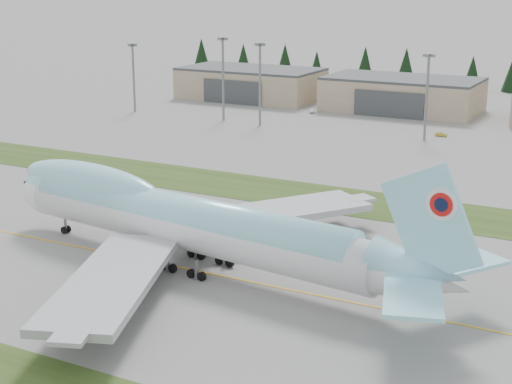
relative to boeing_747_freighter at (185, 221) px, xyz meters
The scene contains 10 objects.
ground 7.21m from the boeing_747_freighter, 66.44° to the right, with size 7000.00×7000.00×0.00m, color slate.
grass_strip_far 44.45m from the boeing_747_freighter, 89.36° to the left, with size 400.00×18.00×0.08m, color #2D4418.
taxiway_line_main 7.21m from the boeing_747_freighter, 66.44° to the right, with size 400.00×0.40×0.02m, color gold.
boeing_747_freighter is the anchor object (origin of this frame).
hangar_left 164.22m from the boeing_747_freighter, 115.04° to the left, with size 48.00×26.60×10.80m.
hangar_center 149.49m from the boeing_747_freighter, 95.57° to the left, with size 48.00×26.60×10.80m.
floodlight_masts 109.67m from the boeing_747_freighter, 98.91° to the left, with size 194.75×8.85×24.56m.
service_vehicle_a 137.66m from the boeing_747_freighter, 106.19° to the left, with size 1.63×4.04×1.38m, color white.
service_vehicle_b 115.02m from the boeing_747_freighter, 86.18° to the left, with size 1.14×3.25×1.07m, color #AE992B.
conifer_belt 209.88m from the boeing_747_freighter, 90.11° to the left, with size 269.63×14.99×16.43m.
Camera 1 is at (60.90, -91.79, 42.55)m, focal length 55.00 mm.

